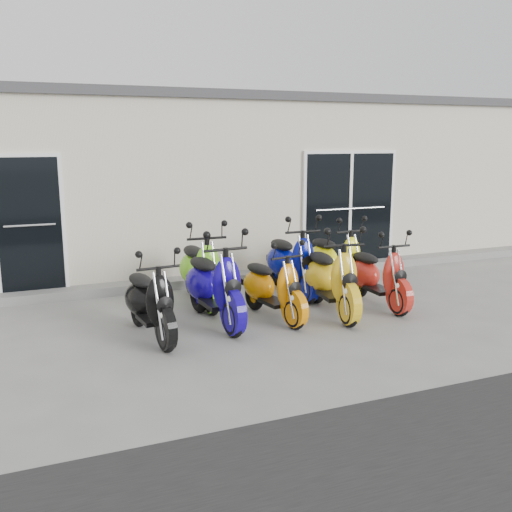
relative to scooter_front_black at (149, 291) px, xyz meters
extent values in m
plane|color=gray|center=(1.86, 0.38, -0.62)|extent=(80.00, 80.00, 0.00)
cube|color=beige|center=(1.86, 5.58, 0.98)|extent=(14.00, 6.00, 3.20)
cube|color=#3F3F42|center=(1.86, 5.58, 2.66)|extent=(14.20, 6.20, 0.16)
cube|color=gray|center=(1.86, 2.40, -0.55)|extent=(14.00, 0.40, 0.15)
cube|color=black|center=(-1.34, 2.55, 0.64)|extent=(1.07, 0.08, 2.22)
cube|color=black|center=(4.46, 2.55, 0.64)|extent=(2.02, 0.08, 2.22)
camera|label=1|loc=(-1.39, -6.99, 1.90)|focal=40.00mm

